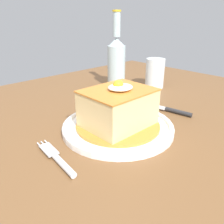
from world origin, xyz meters
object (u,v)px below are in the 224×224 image
(beer_bottle_clear, at_px, (116,60))
(drinking_glass, at_px, (155,75))
(fork, at_px, (59,160))
(knife, at_px, (170,110))
(main_plate, at_px, (118,126))

(beer_bottle_clear, height_order, drinking_glass, beer_bottle_clear)
(fork, xyz_separation_m, drinking_glass, (0.52, 0.17, 0.04))
(knife, bearing_deg, drinking_glass, 47.80)
(main_plate, xyz_separation_m, beer_bottle_clear, (0.24, 0.25, 0.09))
(main_plate, relative_size, fork, 1.84)
(main_plate, xyz_separation_m, drinking_glass, (0.34, 0.15, 0.04))
(fork, relative_size, knife, 0.86)
(main_plate, bearing_deg, drinking_glass, 24.05)
(knife, distance_m, drinking_glass, 0.24)
(main_plate, height_order, fork, main_plate)
(drinking_glass, bearing_deg, main_plate, -155.95)
(fork, height_order, drinking_glass, drinking_glass)
(fork, bearing_deg, knife, -1.09)
(beer_bottle_clear, distance_m, drinking_glass, 0.15)
(main_plate, distance_m, knife, 0.18)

